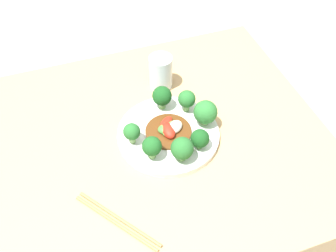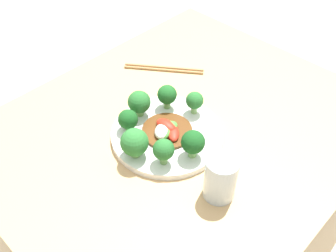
# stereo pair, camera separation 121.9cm
# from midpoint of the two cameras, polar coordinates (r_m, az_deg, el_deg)

# --- Properties ---
(table) EXTENTS (0.88, 0.73, 0.77)m
(table) POSITION_cam_midpoint_polar(r_m,az_deg,el_deg) (1.09, -12.76, -39.83)
(table) COLOR tan
(table) RESTS_ON ground_plane
(plate) EXTENTS (0.25, 0.25, 0.02)m
(plate) POSITION_cam_midpoint_polar(r_m,az_deg,el_deg) (0.70, -14.49, -37.44)
(plate) COLOR white
(plate) RESTS_ON table
(broccoli_north) EXTENTS (0.05, 0.05, 0.07)m
(broccoli_north) POSITION_cam_midpoint_polar(r_m,az_deg,el_deg) (0.67, -15.43, -29.78)
(broccoli_north) COLOR #7AAD5B
(broccoli_north) RESTS_ON plate
(broccoli_southwest) EXTENTS (0.05, 0.05, 0.06)m
(broccoli_southwest) POSITION_cam_midpoint_polar(r_m,az_deg,el_deg) (0.66, -21.18, -43.04)
(broccoli_southwest) COLOR #7AAD5B
(broccoli_southwest) RESTS_ON plate
(broccoli_west) EXTENTS (0.04, 0.04, 0.06)m
(broccoli_west) POSITION_cam_midpoint_polar(r_m,az_deg,el_deg) (0.68, -24.81, -38.24)
(broccoli_west) COLOR #89B76B
(broccoli_west) RESTS_ON plate
(broccoli_south) EXTENTS (0.05, 0.05, 0.06)m
(broccoli_south) POSITION_cam_midpoint_polar(r_m,az_deg,el_deg) (0.65, -13.42, -44.76)
(broccoli_south) COLOR #7AAD5B
(broccoli_south) RESTS_ON plate
(broccoli_east) EXTENTS (0.06, 0.06, 0.07)m
(broccoli_east) POSITION_cam_midpoint_polar(r_m,az_deg,el_deg) (0.64, -5.14, -35.59)
(broccoli_east) COLOR #7AAD5B
(broccoli_east) RESTS_ON plate
(broccoli_southeast) EXTENTS (0.04, 0.04, 0.05)m
(broccoli_southeast) POSITION_cam_midpoint_polar(r_m,az_deg,el_deg) (0.65, -7.71, -42.16)
(broccoli_southeast) COLOR #70A356
(broccoli_southeast) RESTS_ON plate
(broccoli_northeast) EXTENTS (0.04, 0.04, 0.06)m
(broccoli_northeast) POSITION_cam_midpoint_polar(r_m,az_deg,el_deg) (0.65, -9.42, -31.20)
(broccoli_northeast) COLOR #70A356
(broccoli_northeast) RESTS_ON plate
(stirfry_center) EXTENTS (0.11, 0.11, 0.03)m
(stirfry_center) POSITION_cam_midpoint_polar(r_m,az_deg,el_deg) (0.68, -14.56, -37.26)
(stirfry_center) COLOR #5B3314
(stirfry_center) RESTS_ON plate
(drinking_glass) EXTENTS (0.06, 0.06, 0.10)m
(drinking_glass) POSITION_cam_midpoint_polar(r_m,az_deg,el_deg) (0.70, -14.14, -21.94)
(drinking_glass) COLOR silver
(drinking_glass) RESTS_ON table
(chopsticks) EXTENTS (0.14, 0.19, 0.01)m
(chopsticks) POSITION_cam_midpoint_polar(r_m,az_deg,el_deg) (0.75, -32.48, -53.01)
(chopsticks) COLOR #AD7F4C
(chopsticks) RESTS_ON table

